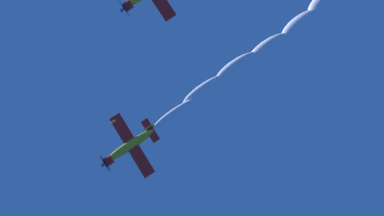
{
  "coord_description": "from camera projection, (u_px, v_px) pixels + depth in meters",
  "views": [
    {
      "loc": [
        11.44,
        -19.64,
        1.69
      ],
      "look_at": [
        7.98,
        -4.36,
        89.52
      ],
      "focal_mm": 76.2,
      "sensor_mm": 36.0,
      "label": 1
    }
  ],
  "objects": [
    {
      "name": "airplane_lead",
      "position": [
        128.0,
        147.0,
        89.93
      ],
      "size": [
        7.09,
        7.18,
        3.98
      ],
      "color": "gold"
    },
    {
      "name": "smoke_trail_lead",
      "position": [
        286.0,
        36.0,
        89.21
      ],
      "size": [
        25.47,
        12.11,
        4.03
      ],
      "color": "white"
    }
  ]
}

